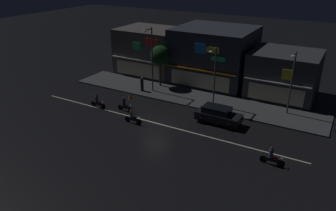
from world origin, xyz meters
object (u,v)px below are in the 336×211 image
streetlamp_east (292,78)px  streetlamp_mid (214,72)px  motorcycle_trailing_far (125,105)px  parked_car_near_kerb (218,115)px  motorcycle_opposite_lane (98,102)px  streetlamp_west (151,55)px  motorcycle_lead (272,157)px  pedestrian_on_sidewalk (142,84)px  motorcycle_following (133,117)px  traffic_cone (130,96)px

streetlamp_east → streetlamp_mid: bearing=-166.8°
streetlamp_east → motorcycle_trailing_far: bearing=-153.7°
parked_car_near_kerb → motorcycle_opposite_lane: (-12.39, -2.89, -0.24)m
streetlamp_west → parked_car_near_kerb: 11.10m
parked_car_near_kerb → motorcycle_lead: (6.20, -4.58, -0.24)m
pedestrian_on_sidewalk → motorcycle_lead: size_ratio=0.92×
pedestrian_on_sidewalk → motorcycle_trailing_far: 5.67m
pedestrian_on_sidewalk → motorcycle_following: pedestrian_on_sidewalk is taller
motorcycle_following → motorcycle_trailing_far: bearing=-34.1°
streetlamp_west → traffic_cone: (-1.22, -2.74, -4.23)m
streetlamp_east → motorcycle_trailing_far: streetlamp_east is taller
streetlamp_west → streetlamp_mid: 7.86m
motorcycle_following → parked_car_near_kerb: bearing=-144.7°
streetlamp_east → pedestrian_on_sidewalk: 16.62m
pedestrian_on_sidewalk → traffic_cone: (-0.13, -2.31, -0.67)m
motorcycle_trailing_far → parked_car_near_kerb: bearing=12.3°
streetlamp_west → parked_car_near_kerb: size_ratio=1.73×
streetlamp_east → motorcycle_lead: bearing=-84.9°
parked_car_near_kerb → motorcycle_trailing_far: bearing=13.0°
traffic_cone → streetlamp_east: bearing=14.2°
parked_car_near_kerb → motorcycle_trailing_far: (-9.37, -2.16, -0.24)m
motorcycle_lead → motorcycle_following: same height
pedestrian_on_sidewalk → motorcycle_trailing_far: bearing=-57.3°
parked_car_near_kerb → motorcycle_trailing_far: 9.62m
motorcycle_trailing_far → traffic_cone: bearing=117.2°
streetlamp_mid → parked_car_near_kerb: 4.95m
streetlamp_west → motorcycle_opposite_lane: bearing=-111.4°
motorcycle_following → motorcycle_opposite_lane: bearing=-7.1°
parked_car_near_kerb → streetlamp_mid: bearing=-59.6°
streetlamp_mid → motorcycle_following: 9.58m
traffic_cone → streetlamp_mid: bearing=14.9°
pedestrian_on_sidewalk → motorcycle_lead: (17.10, -7.87, -0.31)m
motorcycle_opposite_lane → parked_car_near_kerb: bearing=16.5°
parked_car_near_kerb → pedestrian_on_sidewalk: bearing=-16.8°
streetlamp_west → parked_car_near_kerb: streetlamp_west is taller
motorcycle_following → motorcycle_trailing_far: size_ratio=1.00×
streetlamp_mid → motorcycle_lead: size_ratio=3.30×
motorcycle_opposite_lane → streetlamp_mid: bearing=34.4°
streetlamp_mid → pedestrian_on_sidewalk: size_ratio=3.60×
streetlamp_west → motorcycle_following: 9.12m
streetlamp_west → traffic_cone: size_ratio=13.53×
parked_car_near_kerb → motorcycle_opposite_lane: 12.73m
streetlamp_mid → traffic_cone: (-9.04, -2.41, -3.62)m
streetlamp_west → motorcycle_following: (2.76, -7.78, -3.88)m
streetlamp_west → pedestrian_on_sidewalk: (-1.09, -0.43, -3.57)m
parked_car_near_kerb → motorcycle_following: 8.14m
motorcycle_lead → motorcycle_opposite_lane: bearing=-12.7°
streetlamp_east → motorcycle_opposite_lane: streetlamp_east is taller
motorcycle_opposite_lane → traffic_cone: (1.37, 3.86, -0.36)m
motorcycle_opposite_lane → motorcycle_trailing_far: 3.11m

